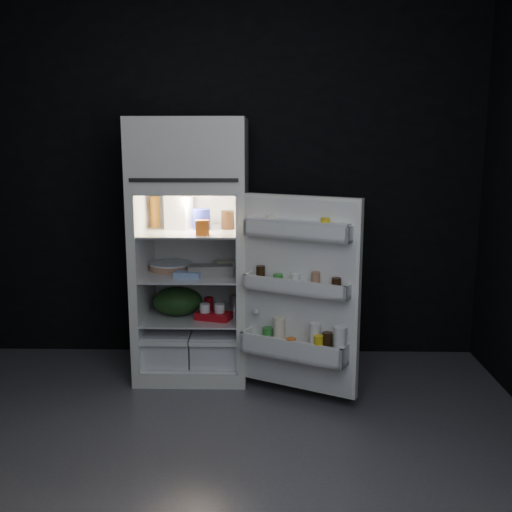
{
  "coord_description": "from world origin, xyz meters",
  "views": [
    {
      "loc": [
        0.42,
        -2.78,
        1.65
      ],
      "look_at": [
        0.34,
        1.0,
        0.9
      ],
      "focal_mm": 42.0,
      "sensor_mm": 36.0,
      "label": 1
    }
  ],
  "objects_px": {
    "egg_carton": "(211,271)",
    "yogurt_tray": "(214,316)",
    "milk_jug": "(179,212)",
    "fridge_door": "(300,297)",
    "refrigerator": "(193,239)"
  },
  "relations": [
    {
      "from": "egg_carton",
      "to": "yogurt_tray",
      "type": "bearing_deg",
      "value": -66.43
    },
    {
      "from": "yogurt_tray",
      "to": "egg_carton",
      "type": "bearing_deg",
      "value": 136.34
    },
    {
      "from": "milk_jug",
      "to": "yogurt_tray",
      "type": "height_order",
      "value": "milk_jug"
    },
    {
      "from": "fridge_door",
      "to": "milk_jug",
      "type": "height_order",
      "value": "fridge_door"
    },
    {
      "from": "yogurt_tray",
      "to": "refrigerator",
      "type": "bearing_deg",
      "value": 149.01
    },
    {
      "from": "milk_jug",
      "to": "egg_carton",
      "type": "height_order",
      "value": "milk_jug"
    },
    {
      "from": "milk_jug",
      "to": "egg_carton",
      "type": "relative_size",
      "value": 0.79
    },
    {
      "from": "fridge_door",
      "to": "yogurt_tray",
      "type": "distance_m",
      "value": 0.72
    },
    {
      "from": "milk_jug",
      "to": "yogurt_tray",
      "type": "bearing_deg",
      "value": -22.81
    },
    {
      "from": "refrigerator",
      "to": "yogurt_tray",
      "type": "distance_m",
      "value": 0.56
    },
    {
      "from": "refrigerator",
      "to": "fridge_door",
      "type": "height_order",
      "value": "refrigerator"
    },
    {
      "from": "refrigerator",
      "to": "fridge_door",
      "type": "distance_m",
      "value": 0.95
    },
    {
      "from": "milk_jug",
      "to": "egg_carton",
      "type": "bearing_deg",
      "value": -19.23
    },
    {
      "from": "egg_carton",
      "to": "fridge_door",
      "type": "bearing_deg",
      "value": -41.24
    },
    {
      "from": "egg_carton",
      "to": "yogurt_tray",
      "type": "relative_size",
      "value": 1.28
    }
  ]
}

